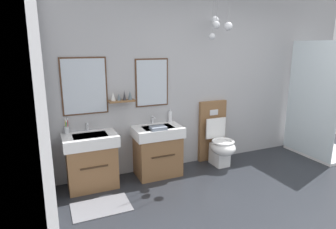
% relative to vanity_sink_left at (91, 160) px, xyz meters
% --- Properties ---
extents(wall_back, '(5.22, 0.66, 2.74)m').
position_rel_vanity_sink_left_xyz_m(wall_back, '(1.99, 0.26, 0.99)').
color(wall_back, '#A8A8AA').
rests_on(wall_back, ground).
extents(wall_left, '(0.12, 4.34, 2.74)m').
position_rel_vanity_sink_left_xyz_m(wall_left, '(-0.54, -1.85, 0.99)').
color(wall_left, '#A8A8AA').
rests_on(wall_left, ground).
extents(bath_mat, '(0.68, 0.44, 0.01)m').
position_rel_vanity_sink_left_xyz_m(bath_mat, '(0.00, -0.59, -0.38)').
color(bath_mat, slate).
rests_on(bath_mat, ground).
extents(vanity_sink_left, '(0.70, 0.48, 0.74)m').
position_rel_vanity_sink_left_xyz_m(vanity_sink_left, '(0.00, 0.00, 0.00)').
color(vanity_sink_left, brown).
rests_on(vanity_sink_left, ground).
extents(tap_on_left_sink, '(0.03, 0.13, 0.11)m').
position_rel_vanity_sink_left_xyz_m(tap_on_left_sink, '(0.00, 0.17, 0.42)').
color(tap_on_left_sink, silver).
rests_on(tap_on_left_sink, vanity_sink_left).
extents(vanity_sink_right, '(0.70, 0.48, 0.74)m').
position_rel_vanity_sink_left_xyz_m(vanity_sink_right, '(0.95, 0.00, 0.00)').
color(vanity_sink_right, brown).
rests_on(vanity_sink_right, ground).
extents(tap_on_right_sink, '(0.03, 0.13, 0.11)m').
position_rel_vanity_sink_left_xyz_m(tap_on_right_sink, '(0.95, 0.17, 0.42)').
color(tap_on_right_sink, silver).
rests_on(tap_on_right_sink, vanity_sink_right).
extents(toilet, '(0.48, 0.62, 1.00)m').
position_rel_vanity_sink_left_xyz_m(toilet, '(1.99, 0.00, -0.01)').
color(toilet, brown).
rests_on(toilet, ground).
extents(toothbrush_cup, '(0.07, 0.07, 0.21)m').
position_rel_vanity_sink_left_xyz_m(toothbrush_cup, '(-0.27, 0.16, 0.41)').
color(toothbrush_cup, silver).
rests_on(toothbrush_cup, vanity_sink_left).
extents(soap_dispenser, '(0.06, 0.06, 0.19)m').
position_rel_vanity_sink_left_xyz_m(soap_dispenser, '(1.23, 0.17, 0.44)').
color(soap_dispenser, white).
rests_on(soap_dispenser, vanity_sink_right).
extents(folded_hand_towel, '(0.22, 0.16, 0.04)m').
position_rel_vanity_sink_left_xyz_m(folded_hand_towel, '(0.91, -0.14, 0.37)').
color(folded_hand_towel, gray).
rests_on(folded_hand_towel, vanity_sink_right).
extents(shower_tray, '(0.94, 0.97, 1.95)m').
position_rel_vanity_sink_left_xyz_m(shower_tray, '(3.83, -0.38, 0.03)').
color(shower_tray, white).
rests_on(shower_tray, ground).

